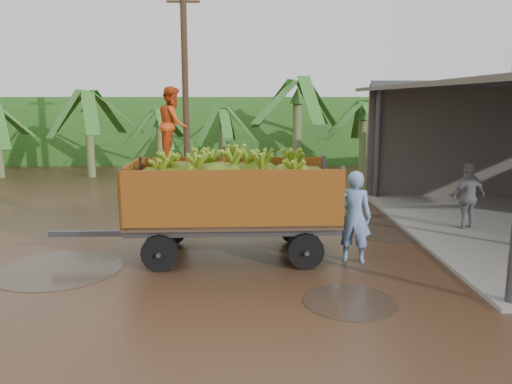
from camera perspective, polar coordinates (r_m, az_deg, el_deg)
ground at (r=12.21m, az=-4.67°, el=-6.04°), size 100.00×100.00×0.00m
hedge_north at (r=27.87m, az=-6.60°, el=7.03°), size 22.00×3.00×3.60m
banana_trailer at (r=11.06m, az=-2.86°, el=-0.36°), size 6.36×2.35×3.76m
man_blue at (r=10.92m, az=11.16°, el=-2.78°), size 0.84×0.69×2.00m
man_grey at (r=14.40m, az=23.09°, el=-0.51°), size 1.18×0.83×1.85m
utility_pole at (r=19.13m, az=-8.07°, el=11.45°), size 1.20×0.24×7.52m
banana_plants at (r=18.80m, az=-20.93°, el=5.01°), size 21.27×20.26×4.47m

